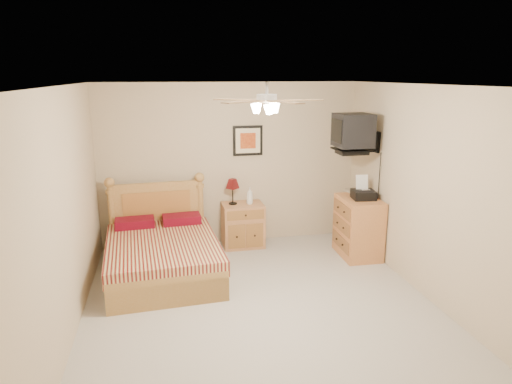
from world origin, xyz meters
TOP-DOWN VIEW (x-y plane):
  - floor at (0.00, 0.00)m, footprint 4.50×4.50m
  - ceiling at (0.00, 0.00)m, footprint 4.00×4.50m
  - wall_back at (0.00, 2.25)m, footprint 4.00×0.04m
  - wall_front at (0.00, -2.25)m, footprint 4.00×0.04m
  - wall_left at (-2.00, 0.00)m, footprint 0.04×4.50m
  - wall_right at (2.00, 0.00)m, footprint 0.04×4.50m
  - bed at (-1.09, 1.12)m, footprint 1.51×1.92m
  - nightstand at (0.14, 2.00)m, footprint 0.63×0.47m
  - table_lamp at (-0.00, 2.05)m, footprint 0.22×0.22m
  - lotion_bottle at (0.25, 2.00)m, footprint 0.11×0.11m
  - framed_picture at (0.27, 2.23)m, footprint 0.46×0.04m
  - dresser at (1.73, 1.27)m, footprint 0.54×0.76m
  - fax_machine at (1.76, 1.23)m, footprint 0.35×0.37m
  - magazine_lower at (1.68, 1.57)m, footprint 0.25×0.29m
  - magazine_upper at (1.71, 1.57)m, footprint 0.27×0.33m
  - wall_tv at (1.75, 1.34)m, footprint 0.56×0.46m
  - ceiling_fan at (0.00, -0.20)m, footprint 1.14×1.14m

SIDE VIEW (x-z plane):
  - floor at x=0.00m, z-range 0.00..0.00m
  - nightstand at x=0.14m, z-range 0.00..0.67m
  - dresser at x=1.73m, z-range 0.00..0.88m
  - bed at x=-1.09m, z-range 0.00..1.19m
  - lotion_bottle at x=0.25m, z-range 0.67..0.94m
  - table_lamp at x=0.00m, z-range 0.67..1.07m
  - magazine_lower at x=1.68m, z-range 0.88..0.90m
  - magazine_upper at x=1.71m, z-range 0.90..0.92m
  - fax_machine at x=1.76m, z-range 0.88..1.21m
  - wall_back at x=0.00m, z-range 0.00..2.50m
  - wall_front at x=0.00m, z-range 0.00..2.50m
  - wall_left at x=-2.00m, z-range 0.00..2.50m
  - wall_right at x=2.00m, z-range 0.00..2.50m
  - framed_picture at x=0.27m, z-range 1.39..1.85m
  - wall_tv at x=1.75m, z-range 1.52..2.10m
  - ceiling_fan at x=0.00m, z-range 2.22..2.50m
  - ceiling at x=0.00m, z-range 2.48..2.52m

